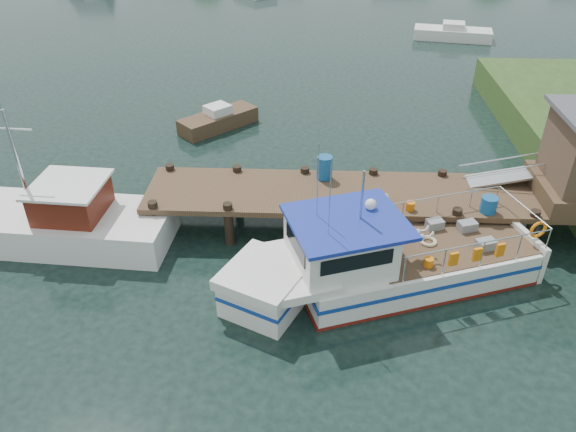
{
  "coord_description": "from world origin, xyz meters",
  "views": [
    {
      "loc": [
        -0.33,
        -16.83,
        11.33
      ],
      "look_at": [
        -1.0,
        -1.5,
        1.3
      ],
      "focal_mm": 35.0,
      "sensor_mm": 36.0,
      "label": 1
    }
  ],
  "objects_px": {
    "lobster_boat": "(377,262)",
    "moored_rowboat": "(218,119)",
    "work_boat": "(49,221)",
    "moored_b": "(453,33)",
    "dock": "(513,173)"
  },
  "relations": [
    {
      "from": "work_boat",
      "to": "moored_b",
      "type": "height_order",
      "value": "work_boat"
    },
    {
      "from": "moored_rowboat",
      "to": "lobster_boat",
      "type": "bearing_deg",
      "value": -74.85
    },
    {
      "from": "dock",
      "to": "work_boat",
      "type": "bearing_deg",
      "value": -175.18
    },
    {
      "from": "dock",
      "to": "work_boat",
      "type": "height_order",
      "value": "work_boat"
    },
    {
      "from": "lobster_boat",
      "to": "moored_b",
      "type": "distance_m",
      "value": 28.48
    },
    {
      "from": "work_boat",
      "to": "moored_rowboat",
      "type": "height_order",
      "value": "work_boat"
    },
    {
      "from": "lobster_boat",
      "to": "work_boat",
      "type": "height_order",
      "value": "lobster_boat"
    },
    {
      "from": "moored_rowboat",
      "to": "dock",
      "type": "bearing_deg",
      "value": -50.58
    },
    {
      "from": "lobster_boat",
      "to": "dock",
      "type": "bearing_deg",
      "value": 15.95
    },
    {
      "from": "dock",
      "to": "lobster_boat",
      "type": "relative_size",
      "value": 1.66
    },
    {
      "from": "dock",
      "to": "moored_b",
      "type": "height_order",
      "value": "dock"
    },
    {
      "from": "lobster_boat",
      "to": "moored_rowboat",
      "type": "height_order",
      "value": "lobster_boat"
    },
    {
      "from": "dock",
      "to": "moored_b",
      "type": "relative_size",
      "value": 2.97
    },
    {
      "from": "lobster_boat",
      "to": "moored_rowboat",
      "type": "relative_size",
      "value": 2.68
    },
    {
      "from": "moored_rowboat",
      "to": "work_boat",
      "type": "bearing_deg",
      "value": -129.25
    }
  ]
}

